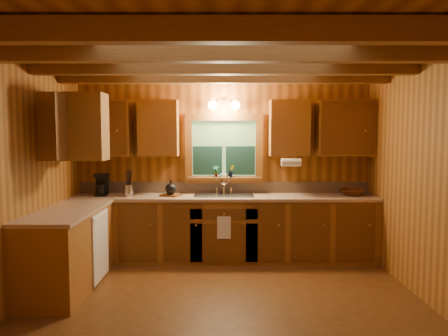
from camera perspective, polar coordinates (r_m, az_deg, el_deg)
room at (r=4.31m, az=0.01°, el=-1.50°), size 4.20×4.20×4.20m
ceiling_beams at (r=4.35m, az=0.01°, el=14.28°), size 4.20×2.54×0.18m
base_cabinets at (r=5.75m, az=-4.99°, el=-8.80°), size 4.20×2.22×0.86m
countertop at (r=5.67m, az=-4.88°, el=-4.35°), size 4.20×2.24×0.04m
backsplash at (r=6.22m, az=-0.01°, el=-2.61°), size 4.20×0.02×0.16m
dishwasher_panel at (r=5.35m, az=-16.21°, el=-9.98°), size 0.02×0.60×0.80m
upper_cabinets at (r=5.74m, az=-5.68°, el=5.38°), size 4.19×1.77×0.78m
window at (r=6.16m, az=-0.01°, el=2.44°), size 1.12×0.08×1.00m
window_sill at (r=6.14m, az=-0.01°, el=-1.39°), size 1.06×0.14×0.04m
wall_sconce at (r=6.05m, az=-0.01°, el=8.43°), size 0.45×0.21×0.17m
paper_towel_roll at (r=5.90m, az=8.96°, el=0.75°), size 0.27×0.11×0.11m
dish_towel at (r=5.69m, az=-0.00°, el=-7.99°), size 0.18×0.01×0.30m
sink at (r=5.96m, az=-0.01°, el=-4.13°), size 0.82×0.48×0.43m
coffee_maker at (r=6.18m, az=-16.09°, el=-2.18°), size 0.17×0.22×0.31m
utensil_crock at (r=6.02m, az=-12.67°, el=-2.87°), size 0.13×0.13×0.36m
cutting_board at (r=5.94m, az=-7.14°, el=-3.64°), size 0.31×0.27×0.02m
teakettle at (r=5.93m, az=-7.14°, el=-2.79°), size 0.15×0.15×0.20m
wicker_basket at (r=6.23m, az=16.91°, el=-3.13°), size 0.47×0.47×0.09m
potted_plant_left at (r=6.13m, az=-1.09°, el=-0.41°), size 0.09×0.07×0.17m
potted_plant_right at (r=6.11m, az=0.94°, el=-0.40°), size 0.11×0.10×0.18m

